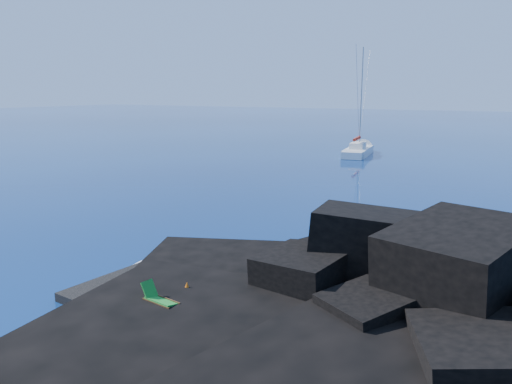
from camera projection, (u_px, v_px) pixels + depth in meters
ground at (97, 284)px, 20.76m from camera, size 400.00×400.00×0.00m
headland at (436, 326)px, 17.07m from camera, size 24.00×24.00×3.60m
beach at (191, 302)px, 19.02m from camera, size 9.08×6.86×0.70m
surf_foam at (260, 268)px, 22.62m from camera, size 10.00×8.00×0.06m
sailboat at (358, 155)px, 62.24m from camera, size 4.45×12.80×13.16m
deck_chair at (161, 296)px, 17.49m from camera, size 1.48×0.81×0.96m
towel at (181, 292)px, 18.98m from camera, size 1.96×0.98×0.05m
sunbather at (181, 289)px, 18.95m from camera, size 1.73×0.48×0.23m
marker_cone at (187, 288)px, 18.81m from camera, size 0.42×0.42×0.49m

